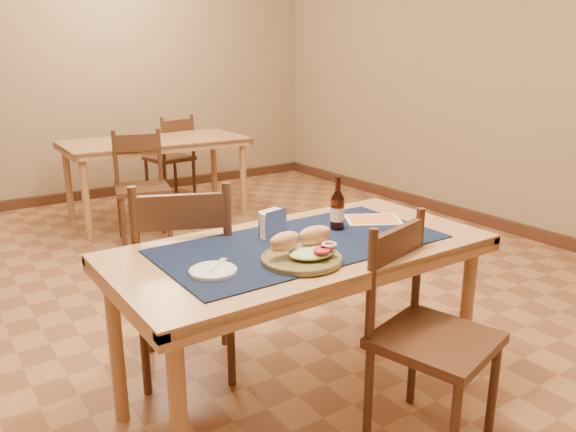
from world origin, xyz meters
TOP-DOWN VIEW (x-y plane):
  - room at (0.00, 0.00)m, footprint 6.04×7.04m
  - main_table at (0.00, -0.80)m, footprint 1.60×0.80m
  - placemat at (0.00, -0.80)m, footprint 1.20×0.60m
  - baseboard at (0.00, 0.00)m, footprint 6.00×7.00m
  - back_table at (0.61, 2.38)m, footprint 1.67×0.88m
  - chair_main_far at (-0.32, -0.30)m, footprint 0.60×0.60m
  - chair_main_near at (0.26, -1.28)m, footprint 0.51×0.51m
  - chair_back_near at (0.24, 1.79)m, footprint 0.51×0.51m
  - chair_back_far at (0.99, 2.91)m, footprint 0.48×0.48m
  - sandwich_plate at (-0.12, -0.97)m, footprint 0.32×0.32m
  - side_plate at (-0.46, -0.89)m, footprint 0.18×0.18m
  - fork at (-0.41, -0.85)m, footprint 0.11×0.10m
  - beer_bottle at (0.25, -0.73)m, footprint 0.06×0.06m
  - napkin_holder at (-0.05, -0.66)m, footprint 0.15×0.08m
  - menu_card at (0.48, -0.72)m, footprint 0.32×0.29m

SIDE VIEW (x-z plane):
  - baseboard at x=0.00m, z-range 0.00..0.10m
  - chair_back_far at x=0.99m, z-range 0.02..0.92m
  - chair_main_near at x=0.26m, z-range 0.02..0.93m
  - chair_back_near at x=0.24m, z-range 0.02..0.93m
  - chair_main_far at x=-0.32m, z-range 0.02..1.01m
  - main_table at x=0.00m, z-range 0.29..1.04m
  - back_table at x=0.61m, z-range 0.29..1.04m
  - placemat at x=0.00m, z-range 0.75..0.76m
  - menu_card at x=0.48m, z-range 0.76..0.76m
  - side_plate at x=-0.46m, z-range 0.76..0.77m
  - fork at x=-0.41m, z-range 0.77..0.77m
  - sandwich_plate at x=-0.12m, z-range 0.73..0.85m
  - napkin_holder at x=-0.05m, z-range 0.75..0.87m
  - beer_bottle at x=0.25m, z-range 0.72..0.97m
  - room at x=0.00m, z-range -0.02..2.82m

